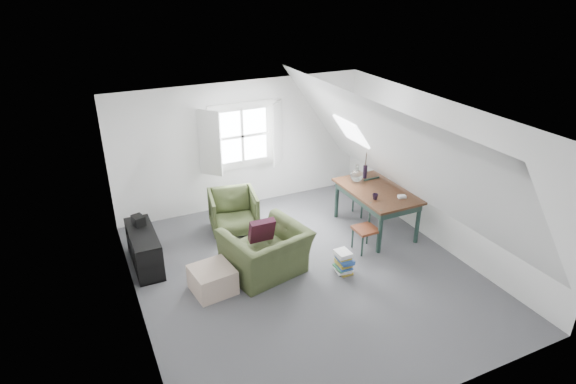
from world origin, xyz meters
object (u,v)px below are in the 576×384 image
dining_chair_far (366,194)px  magazine_stack (344,262)px  armchair_near (266,273)px  ottoman (213,280)px  armchair_far (234,230)px  dining_table (377,195)px  dining_chair_near (367,228)px  media_shelf (145,251)px

dining_chair_far → magazine_stack: dining_chair_far is taller
armchair_near → ottoman: 0.92m
armchair_far → ottoman: ottoman is taller
armchair_far → dining_chair_far: dining_chair_far is taller
armchair_far → dining_table: 2.66m
dining_table → dining_chair_near: 0.80m
armchair_far → dining_chair_near: 2.44m
magazine_stack → armchair_far: bearing=119.2°
ottoman → dining_chair_near: (2.71, 0.01, 0.22)m
dining_chair_far → magazine_stack: 2.10m
armchair_near → dining_chair_near: size_ratio=1.49×
dining_chair_far → media_shelf: bearing=-10.4°
ottoman → dining_chair_far: dining_chair_far is taller
armchair_near → magazine_stack: armchair_near is taller
ottoman → magazine_stack: ottoman is taller
dining_chair_near → magazine_stack: (-0.71, -0.43, -0.23)m
armchair_near → media_shelf: media_shelf is taller
armchair_near → dining_chair_far: dining_chair_far is taller
armchair_near → armchair_far: 1.49m
armchair_near → dining_chair_far: size_ratio=1.44×
dining_chair_near → magazine_stack: bearing=-74.2°
dining_table → dining_chair_far: 0.65m
dining_chair_far → magazine_stack: (-1.41, -1.54, -0.24)m
dining_table → magazine_stack: (-1.24, -0.96, -0.50)m
magazine_stack → media_shelf: bearing=151.6°
armchair_far → magazine_stack: (1.12, -1.99, 0.19)m
ottoman → dining_chair_near: bearing=0.3°
dining_chair_near → media_shelf: size_ratio=0.67×
dining_chair_far → media_shelf: dining_chair_far is taller
armchair_near → dining_table: bearing=178.4°
dining_chair_near → media_shelf: bearing=-122.5°
ottoman → media_shelf: media_shelf is taller
dining_chair_far → ottoman: bearing=7.3°
media_shelf → dining_table: bearing=-11.2°
ottoman → dining_table: bearing=9.6°
armchair_near → media_shelf: size_ratio=1.00×
magazine_stack → armchair_near: bearing=155.8°
ottoman → dining_chair_far: bearing=18.2°
media_shelf → magazine_stack: bearing=-31.9°
armchair_far → dining_chair_near: size_ratio=1.06×
media_shelf → armchair_near: bearing=-34.5°
dining_chair_far → armchair_far: bearing=-21.1°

